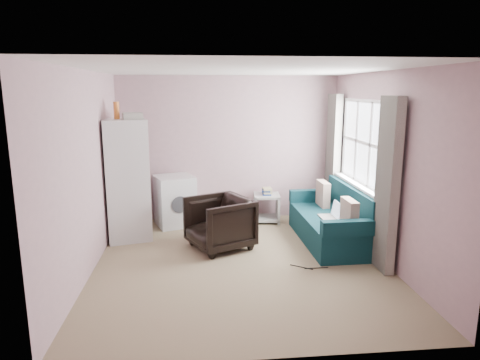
% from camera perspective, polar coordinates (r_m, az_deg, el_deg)
% --- Properties ---
extents(room, '(3.84, 4.24, 2.54)m').
position_cam_1_polar(room, '(5.45, 0.30, 1.31)').
color(room, '#877558').
rests_on(room, ground).
extents(armchair, '(1.03, 1.05, 0.83)m').
position_cam_1_polar(armchair, '(6.19, -2.75, -5.40)').
color(armchair, black).
rests_on(armchair, ground).
extents(fridge, '(0.77, 0.76, 2.09)m').
position_cam_1_polar(fridge, '(6.69, -14.87, 0.11)').
color(fridge, beige).
rests_on(fridge, ground).
extents(washing_machine, '(0.76, 0.76, 0.85)m').
position_cam_1_polar(washing_machine, '(7.31, -8.68, -2.59)').
color(washing_machine, beige).
rests_on(washing_machine, ground).
extents(side_table, '(0.48, 0.48, 0.60)m').
position_cam_1_polar(side_table, '(7.46, 3.56, -3.44)').
color(side_table, gray).
rests_on(side_table, ground).
extents(sofa, '(0.89, 1.90, 0.84)m').
position_cam_1_polar(sofa, '(6.63, 12.50, -5.45)').
color(sofa, '#0D363E').
rests_on(sofa, ground).
extents(window_dressing, '(0.17, 2.62, 2.18)m').
position_cam_1_polar(window_dressing, '(6.55, 15.19, 1.40)').
color(window_dressing, white).
rests_on(window_dressing, ground).
extents(floor_cables, '(0.48, 0.19, 0.01)m').
position_cam_1_polar(floor_cables, '(5.71, 9.17, -11.45)').
color(floor_cables, black).
rests_on(floor_cables, ground).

